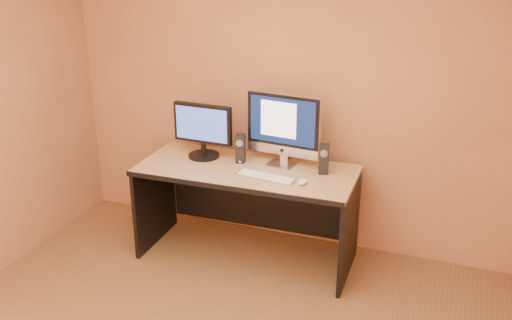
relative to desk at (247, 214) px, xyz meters
The scene contains 10 objects.
walls 1.76m from the desk, 81.97° to the right, with size 4.00×4.00×2.60m, color #AD6A45, non-canonical shape.
desk is the anchor object (origin of this frame).
imac 0.76m from the desk, 36.10° to the left, with size 0.62×0.23×0.60m, color #B9B8BD, non-canonical shape.
second_monitor 0.77m from the desk, 164.88° to the left, with size 0.52×0.26×0.46m, color black, non-canonical shape.
speaker_left 0.54m from the desk, 130.76° to the left, with size 0.07×0.08×0.24m, color black, non-canonical shape.
speaker_right 0.80m from the desk, 11.74° to the left, with size 0.07×0.08×0.24m, color black, non-canonical shape.
keyboard 0.48m from the desk, 30.70° to the right, with size 0.47×0.13×0.02m, color silver.
mouse 0.67m from the desk, 14.93° to the right, with size 0.06×0.11×0.04m, color white.
cable_a 0.54m from the desk, 45.35° to the left, with size 0.01×0.01×0.24m, color black.
cable_b 0.54m from the desk, 49.75° to the left, with size 0.01×0.01×0.20m, color black.
Camera 1 is at (1.36, -2.40, 2.52)m, focal length 40.00 mm.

